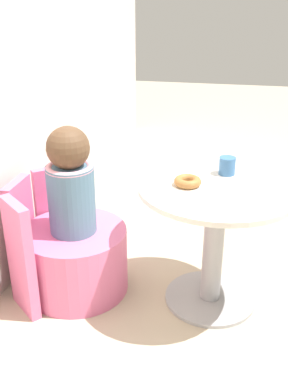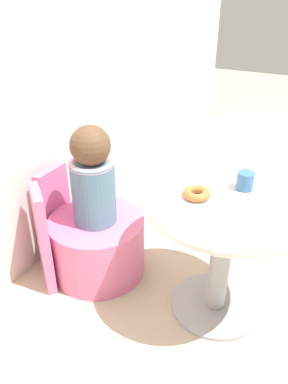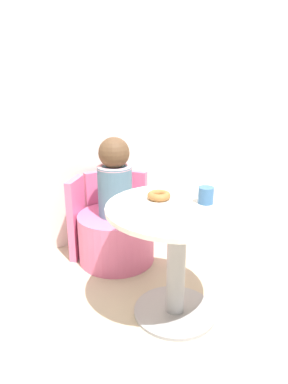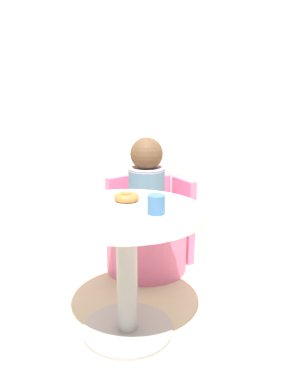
{
  "view_description": "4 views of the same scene",
  "coord_description": "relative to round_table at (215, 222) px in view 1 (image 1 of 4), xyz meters",
  "views": [
    {
      "loc": [
        -1.9,
        -0.04,
        1.46
      ],
      "look_at": [
        0.04,
        0.38,
        0.57
      ],
      "focal_mm": 42.0,
      "sensor_mm": 36.0,
      "label": 1
    },
    {
      "loc": [
        -1.41,
        -0.32,
        1.5
      ],
      "look_at": [
        -0.04,
        0.42,
        0.62
      ],
      "focal_mm": 35.0,
      "sensor_mm": 36.0,
      "label": 2
    },
    {
      "loc": [
        -0.9,
        -1.31,
        1.27
      ],
      "look_at": [
        0.03,
        0.41,
        0.6
      ],
      "focal_mm": 32.0,
      "sensor_mm": 36.0,
      "label": 3
    },
    {
      "loc": [
        0.43,
        -1.57,
        1.17
      ],
      "look_at": [
        0.04,
        0.36,
        0.64
      ],
      "focal_mm": 35.0,
      "sensor_mm": 36.0,
      "label": 4
    }
  ],
  "objects": [
    {
      "name": "paper_napkin",
      "position": [
        0.09,
        -0.15,
        0.2
      ],
      "size": [
        0.16,
        0.16,
        0.01
      ],
      "color": "silver",
      "rests_on": "round_table"
    },
    {
      "name": "round_table",
      "position": [
        0.0,
        0.0,
        0.0
      ],
      "size": [
        0.74,
        0.74,
        0.64
      ],
      "color": "#99999E",
      "rests_on": "ground_plane"
    },
    {
      "name": "tub_chair",
      "position": [
        -0.04,
        0.7,
        -0.28
      ],
      "size": [
        0.54,
        0.54,
        0.35
      ],
      "color": "#DB6693",
      "rests_on": "ground_plane"
    },
    {
      "name": "ground_plane",
      "position": [
        -0.02,
        -0.03,
        -0.45
      ],
      "size": [
        12.0,
        12.0,
        0.0
      ],
      "primitive_type": "plane",
      "color": "#B7A88E"
    },
    {
      "name": "cup",
      "position": [
        0.15,
        -0.03,
        0.24
      ],
      "size": [
        0.08,
        0.08,
        0.09
      ],
      "color": "#386699",
      "rests_on": "round_table"
    },
    {
      "name": "child_figure",
      "position": [
        -0.04,
        0.7,
        0.16
      ],
      "size": [
        0.23,
        0.23,
        0.54
      ],
      "color": "slate",
      "rests_on": "tub_chair"
    },
    {
      "name": "donut",
      "position": [
        -0.03,
        0.14,
        0.21
      ],
      "size": [
        0.13,
        0.13,
        0.04
      ],
      "color": "#9E6633",
      "rests_on": "round_table"
    },
    {
      "name": "booth_backrest",
      "position": [
        -0.04,
        0.93,
        -0.16
      ],
      "size": [
        0.64,
        0.23,
        0.59
      ],
      "color": "#DB6693",
      "rests_on": "ground_plane"
    }
  ]
}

